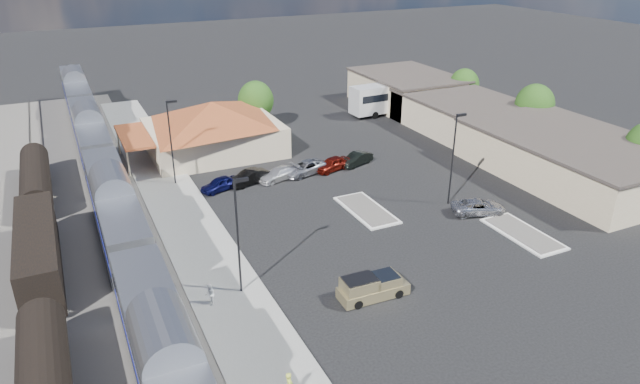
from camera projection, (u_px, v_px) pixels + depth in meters
name	position (u px, v px, depth m)	size (l,w,h in m)	color
ground	(338.00, 228.00, 50.82)	(280.00, 280.00, 0.00)	black
railbed	(80.00, 237.00, 49.20)	(16.00, 100.00, 0.12)	#4C4944
platform	(189.00, 226.00, 51.05)	(5.50, 92.00, 0.18)	gray
passenger_train	(116.00, 216.00, 46.59)	(3.00, 104.00, 5.55)	silver
freight_cars	(39.00, 253.00, 42.97)	(2.80, 46.00, 4.00)	black
station_depot	(213.00, 127.00, 67.55)	(18.35, 12.24, 6.20)	#C4B290
buildings_east	(483.00, 121.00, 72.60)	(14.40, 51.40, 4.80)	#C6B28C
traffic_island_south	(366.00, 210.00, 53.99)	(3.30, 7.50, 0.21)	silver
traffic_island_north	(523.00, 234.00, 49.64)	(3.30, 7.50, 0.21)	silver
lamp_plat_s	(239.00, 228.00, 39.43)	(1.08, 0.25, 9.00)	black
lamp_plat_n	(171.00, 136.00, 57.58)	(1.08, 0.25, 9.00)	black
lamp_lot	(454.00, 152.00, 53.36)	(1.08, 0.25, 9.00)	black
tree_east_b	(534.00, 105.00, 72.26)	(4.94, 4.94, 6.96)	#382314
tree_east_c	(464.00, 85.00, 83.99)	(4.41, 4.41, 6.21)	#382314
tree_depot	(256.00, 101.00, 75.09)	(4.71, 4.71, 6.63)	#382314
pickup_truck	(373.00, 287.00, 40.77)	(5.16, 2.05, 1.76)	tan
suv	(478.00, 207.00, 53.19)	(2.31, 5.00, 1.39)	#A4A5AC
coach_bus	(394.00, 96.00, 83.25)	(13.84, 3.58, 4.40)	white
person_b	(210.00, 294.00, 39.64)	(0.79, 0.61, 1.62)	white
parked_car_a	(220.00, 184.00, 58.12)	(1.65, 4.11, 1.40)	#0E1046
parked_car_b	(249.00, 177.00, 59.59)	(1.58, 4.53, 1.49)	black
parked_car_c	(278.00, 174.00, 60.62)	(1.89, 4.65, 1.35)	silver
parked_car_d	(305.00, 168.00, 62.10)	(2.43, 5.27, 1.47)	#96979E
parked_car_e	(332.00, 164.00, 63.09)	(1.79, 4.44, 1.51)	maroon
parked_car_f	(356.00, 159.00, 64.60)	(1.50, 4.31, 1.42)	black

